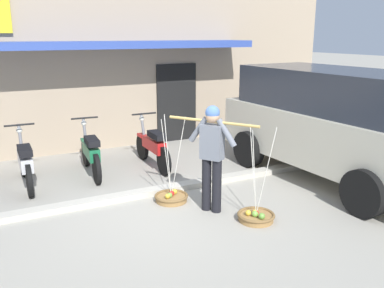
% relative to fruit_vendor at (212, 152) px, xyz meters
% --- Properties ---
extents(ground_plane, '(90.00, 90.00, 0.00)m').
position_rel_fruit_vendor_xyz_m(ground_plane, '(-0.50, 0.38, -0.98)').
color(ground_plane, '#9E998C').
extents(sidewalk_curb, '(20.00, 0.24, 0.10)m').
position_rel_fruit_vendor_xyz_m(sidewalk_curb, '(-0.50, 1.08, -0.93)').
color(sidewalk_curb, '#BAB4A5').
rests_on(sidewalk_curb, ground).
extents(fruit_vendor, '(0.86, 1.29, 1.70)m').
position_rel_fruit_vendor_xyz_m(fruit_vendor, '(0.00, 0.00, 0.00)').
color(fruit_vendor, black).
rests_on(fruit_vendor, ground).
extents(fruit_basket_left_side, '(0.57, 0.57, 1.45)m').
position_rel_fruit_vendor_xyz_m(fruit_basket_left_side, '(0.41, -0.64, -0.90)').
color(fruit_basket_left_side, '#9E7542').
rests_on(fruit_basket_left_side, ground).
extents(fruit_basket_right_side, '(0.57, 0.57, 1.45)m').
position_rel_fruit_vendor_xyz_m(fruit_basket_right_side, '(-0.41, 0.63, -0.90)').
color(fruit_basket_right_side, '#9E7542').
rests_on(fruit_basket_right_side, ground).
extents(motorcycle_second_in_row, '(0.54, 1.82, 1.09)m').
position_rel_fruit_vendor_xyz_m(motorcycle_second_in_row, '(-2.50, 2.50, -0.52)').
color(motorcycle_second_in_row, black).
rests_on(motorcycle_second_in_row, ground).
extents(motorcycle_third_in_row, '(0.54, 1.82, 1.09)m').
position_rel_fruit_vendor_xyz_m(motorcycle_third_in_row, '(-1.27, 2.61, -0.52)').
color(motorcycle_third_in_row, black).
rests_on(motorcycle_third_in_row, ground).
extents(motorcycle_end_of_row, '(0.54, 1.82, 1.09)m').
position_rel_fruit_vendor_xyz_m(motorcycle_end_of_row, '(0.01, 2.50, -0.52)').
color(motorcycle_end_of_row, black).
rests_on(motorcycle_end_of_row, ground).
extents(parked_truck, '(2.32, 4.88, 2.10)m').
position_rel_fruit_vendor_xyz_m(parked_truck, '(2.86, 0.29, 0.15)').
color(parked_truck, beige).
rests_on(parked_truck, ground).
extents(storefront_building, '(13.00, 6.00, 4.20)m').
position_rel_fruit_vendor_xyz_m(storefront_building, '(-0.51, 6.90, 1.13)').
color(storefront_building, tan).
rests_on(storefront_building, ground).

